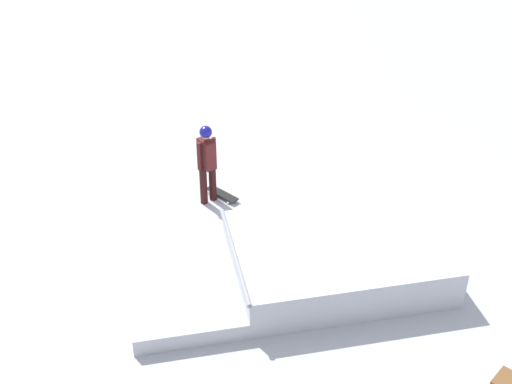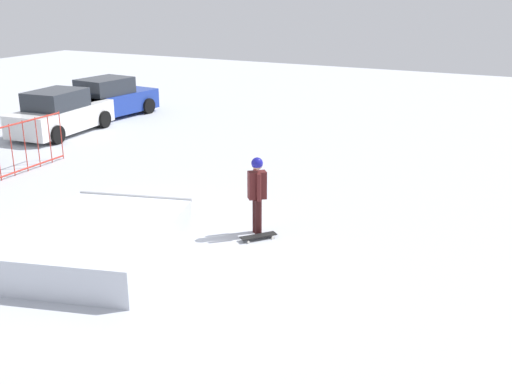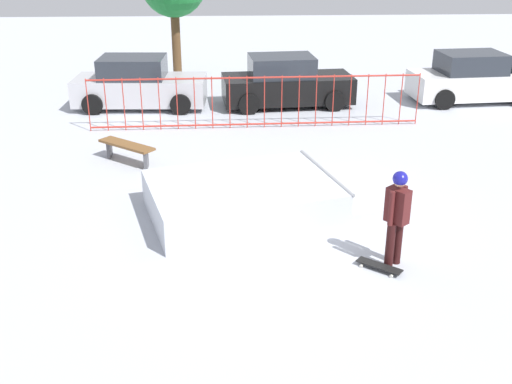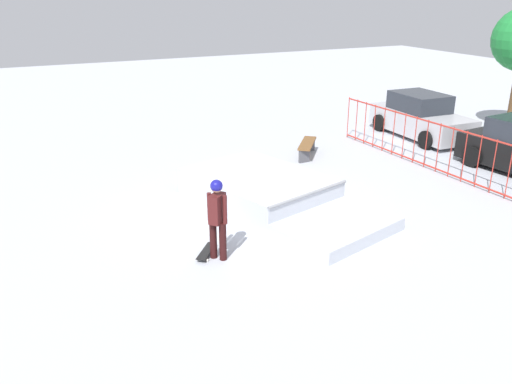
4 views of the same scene
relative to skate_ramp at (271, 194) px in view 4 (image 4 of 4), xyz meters
The scene contains 7 objects.
ground_plane 0.54m from the skate_ramp, 80.21° to the right, with size 60.00×60.00×0.00m, color #B2B7C1.
skate_ramp is the anchor object (origin of this frame).
skater 3.16m from the skate_ramp, 47.78° to the right, with size 0.41×0.43×1.73m.
skateboard 3.05m from the skate_ramp, 53.50° to the right, with size 0.75×0.66×0.09m.
perimeter_fence 5.73m from the skate_ramp, 89.24° to the left, with size 9.42×0.31×1.50m.
park_bench 4.39m from the skate_ramp, 136.93° to the left, with size 1.50×1.32×0.48m.
parked_car_silver 8.81m from the skate_ramp, 113.66° to the left, with size 4.17×2.06×1.60m.
Camera 4 is at (11.06, -5.37, 5.23)m, focal length 37.15 mm.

